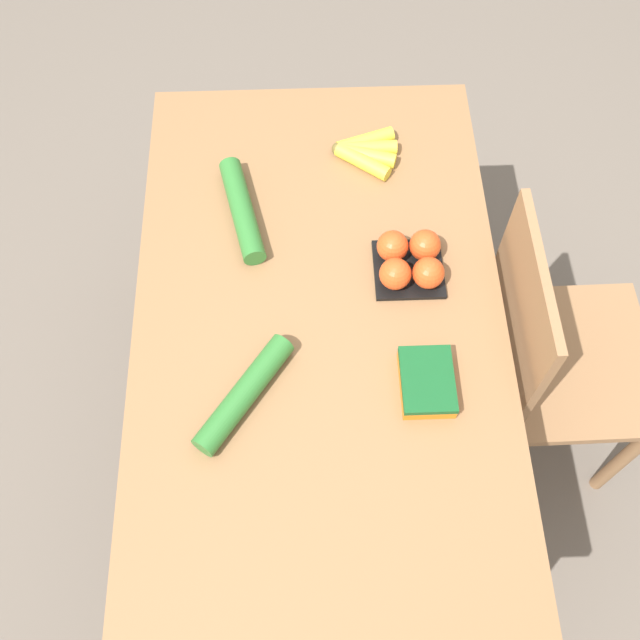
{
  "coord_description": "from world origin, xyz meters",
  "views": [
    {
      "loc": [
        0.74,
        -0.03,
        2.14
      ],
      "look_at": [
        0.0,
        0.0,
        0.77
      ],
      "focal_mm": 42.0,
      "sensor_mm": 36.0,
      "label": 1
    }
  ],
  "objects": [
    {
      "name": "dining_table",
      "position": [
        0.0,
        0.0,
        0.64
      ],
      "size": [
        1.39,
        0.79,
        0.74
      ],
      "color": "olive",
      "rests_on": "ground_plane"
    },
    {
      "name": "carrot_bag",
      "position": [
        0.14,
        0.21,
        0.77
      ],
      "size": [
        0.14,
        0.11,
        0.04
      ],
      "color": "orange",
      "rests_on": "dining_table"
    },
    {
      "name": "chair",
      "position": [
        -0.03,
        0.56,
        0.49
      ],
      "size": [
        0.42,
        0.4,
        0.91
      ],
      "rotation": [
        0.0,
        0.0,
        3.15
      ],
      "color": "#8E6642",
      "rests_on": "ground_plane"
    },
    {
      "name": "cucumber_near",
      "position": [
        -0.29,
        -0.17,
        0.77
      ],
      "size": [
        0.28,
        0.11,
        0.05
      ],
      "color": "#2D702D",
      "rests_on": "dining_table"
    },
    {
      "name": "tomato_pack",
      "position": [
        -0.13,
        0.2,
        0.78
      ],
      "size": [
        0.15,
        0.15,
        0.08
      ],
      "color": "black",
      "rests_on": "dining_table"
    },
    {
      "name": "cucumber_far",
      "position": [
        0.16,
        -0.16,
        0.77
      ],
      "size": [
        0.25,
        0.2,
        0.05
      ],
      "color": "#2D702D",
      "rests_on": "dining_table"
    },
    {
      "name": "banana_bunch",
      "position": [
        -0.46,
        0.12,
        0.76
      ],
      "size": [
        0.16,
        0.16,
        0.04
      ],
      "color": "brown",
      "rests_on": "dining_table"
    },
    {
      "name": "ground_plane",
      "position": [
        0.0,
        0.0,
        0.0
      ],
      "size": [
        12.0,
        12.0,
        0.0
      ],
      "primitive_type": "plane",
      "color": "#665B51"
    }
  ]
}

